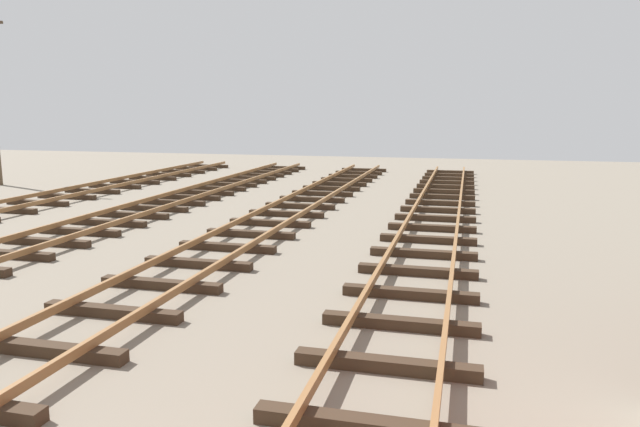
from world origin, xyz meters
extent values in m
cube|color=#38281C|center=(0.74, 3.97, 0.09)|extent=(2.50, 0.24, 0.18)
cube|color=#38281C|center=(0.74, 5.56, 0.09)|extent=(2.50, 0.24, 0.18)
cube|color=#38281C|center=(0.74, 7.14, 0.09)|extent=(2.50, 0.24, 0.18)
cube|color=#38281C|center=(0.74, 8.73, 0.09)|extent=(2.50, 0.24, 0.18)
cube|color=#38281C|center=(0.74, 10.32, 0.09)|extent=(2.50, 0.24, 0.18)
cube|color=#38281C|center=(0.74, 11.91, 0.09)|extent=(2.50, 0.24, 0.18)
cube|color=#38281C|center=(0.74, 13.49, 0.09)|extent=(2.50, 0.24, 0.18)
cube|color=#38281C|center=(0.74, 15.08, 0.09)|extent=(2.50, 0.24, 0.18)
cube|color=#38281C|center=(0.74, 16.67, 0.09)|extent=(2.50, 0.24, 0.18)
cube|color=#38281C|center=(0.74, 18.26, 0.09)|extent=(2.50, 0.24, 0.18)
cube|color=#38281C|center=(0.74, 19.84, 0.09)|extent=(2.50, 0.24, 0.18)
cube|color=#38281C|center=(0.74, 21.43, 0.09)|extent=(2.50, 0.24, 0.18)
cube|color=#38281C|center=(0.74, 23.02, 0.09)|extent=(2.50, 0.24, 0.18)
cube|color=#38281C|center=(0.74, 24.61, 0.09)|extent=(2.50, 0.24, 0.18)
cube|color=#38281C|center=(0.74, 26.19, 0.09)|extent=(2.50, 0.24, 0.18)
cube|color=#38281C|center=(0.74, 27.78, 0.09)|extent=(2.50, 0.24, 0.18)
cube|color=#38281C|center=(0.74, 29.37, 0.09)|extent=(2.50, 0.24, 0.18)
cube|color=#38281C|center=(0.74, 30.96, 0.09)|extent=(2.50, 0.24, 0.18)
cube|color=#38281C|center=(-4.01, 4.88, 0.09)|extent=(2.50, 0.24, 0.18)
cube|color=#38281C|center=(-4.01, 6.51, 0.09)|extent=(2.50, 0.24, 0.18)
cube|color=#38281C|center=(-4.01, 8.14, 0.09)|extent=(2.50, 0.24, 0.18)
cube|color=#38281C|center=(-4.01, 9.77, 0.09)|extent=(2.50, 0.24, 0.18)
cube|color=#38281C|center=(-4.01, 11.40, 0.09)|extent=(2.50, 0.24, 0.18)
cube|color=#38281C|center=(-4.01, 13.03, 0.09)|extent=(2.50, 0.24, 0.18)
cube|color=#38281C|center=(-4.01, 14.65, 0.09)|extent=(2.50, 0.24, 0.18)
cube|color=#38281C|center=(-4.01, 16.28, 0.09)|extent=(2.50, 0.24, 0.18)
cube|color=#38281C|center=(-4.01, 17.91, 0.09)|extent=(2.50, 0.24, 0.18)
cube|color=#38281C|center=(-4.01, 19.54, 0.09)|extent=(2.50, 0.24, 0.18)
cube|color=#38281C|center=(-4.01, 21.17, 0.09)|extent=(2.50, 0.24, 0.18)
cube|color=#38281C|center=(-4.01, 22.80, 0.09)|extent=(2.50, 0.24, 0.18)
cube|color=#38281C|center=(-4.01, 24.42, 0.09)|extent=(2.50, 0.24, 0.18)
cube|color=#38281C|center=(-4.01, 26.05, 0.09)|extent=(2.50, 0.24, 0.18)
cube|color=#38281C|center=(-4.01, 27.68, 0.09)|extent=(2.50, 0.24, 0.18)
cube|color=#38281C|center=(-4.01, 29.31, 0.09)|extent=(2.50, 0.24, 0.18)
cube|color=#38281C|center=(-4.01, 30.94, 0.09)|extent=(2.50, 0.24, 0.18)
cube|color=#38281C|center=(-8.76, 9.46, 0.09)|extent=(2.50, 0.24, 0.18)
cube|color=#38281C|center=(-8.76, 10.81, 0.09)|extent=(2.50, 0.24, 0.18)
cube|color=#38281C|center=(-8.76, 12.16, 0.09)|extent=(2.50, 0.24, 0.18)
cube|color=#38281C|center=(-8.76, 13.51, 0.09)|extent=(2.50, 0.24, 0.18)
cube|color=#38281C|center=(-8.76, 14.86, 0.09)|extent=(2.50, 0.24, 0.18)
cube|color=#38281C|center=(-8.76, 16.21, 0.09)|extent=(2.50, 0.24, 0.18)
cube|color=#38281C|center=(-8.76, 17.56, 0.09)|extent=(2.50, 0.24, 0.18)
cube|color=#38281C|center=(-8.76, 18.92, 0.09)|extent=(2.50, 0.24, 0.18)
cube|color=#38281C|center=(-8.76, 20.27, 0.09)|extent=(2.50, 0.24, 0.18)
cube|color=#38281C|center=(-8.76, 21.62, 0.09)|extent=(2.50, 0.24, 0.18)
cube|color=#38281C|center=(-8.76, 22.97, 0.09)|extent=(2.50, 0.24, 0.18)
cube|color=#38281C|center=(-8.76, 24.32, 0.09)|extent=(2.50, 0.24, 0.18)
cube|color=#38281C|center=(-8.76, 25.67, 0.09)|extent=(2.50, 0.24, 0.18)
cube|color=#38281C|center=(-8.76, 27.02, 0.09)|extent=(2.50, 0.24, 0.18)
cube|color=#38281C|center=(-8.76, 28.37, 0.09)|extent=(2.50, 0.24, 0.18)
cube|color=#38281C|center=(-8.76, 29.72, 0.09)|extent=(2.50, 0.24, 0.18)
cube|color=#38281C|center=(-8.76, 31.08, 0.09)|extent=(2.50, 0.24, 0.18)
cube|color=#38281C|center=(-13.52, 14.65, 0.09)|extent=(2.50, 0.24, 0.18)
cube|color=#38281C|center=(-13.52, 16.28, 0.09)|extent=(2.50, 0.24, 0.18)
cube|color=#38281C|center=(-13.52, 17.91, 0.09)|extent=(2.50, 0.24, 0.18)
cube|color=#38281C|center=(-13.52, 19.54, 0.09)|extent=(2.50, 0.24, 0.18)
cube|color=#38281C|center=(-13.52, 21.17, 0.09)|extent=(2.50, 0.24, 0.18)
cube|color=#38281C|center=(-13.52, 22.80, 0.09)|extent=(2.50, 0.24, 0.18)
cube|color=#38281C|center=(-13.52, 24.42, 0.09)|extent=(2.50, 0.24, 0.18)
cube|color=#38281C|center=(-13.52, 26.05, 0.09)|extent=(2.50, 0.24, 0.18)
cube|color=#38281C|center=(-13.52, 27.68, 0.09)|extent=(2.50, 0.24, 0.18)
cube|color=#38281C|center=(-13.52, 29.31, 0.09)|extent=(2.50, 0.24, 0.18)
cube|color=#38281C|center=(-13.52, 30.94, 0.09)|extent=(2.50, 0.24, 0.18)
camera|label=1|loc=(1.69, -1.83, 3.44)|focal=33.16mm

